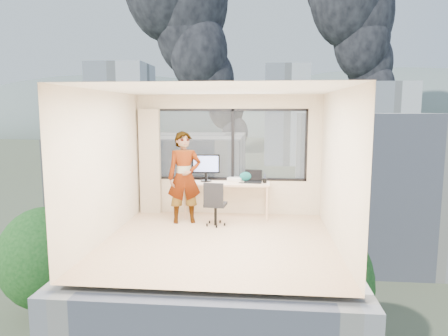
# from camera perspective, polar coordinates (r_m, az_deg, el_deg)

# --- Properties ---
(floor) EXTENTS (4.00, 4.00, 0.01)m
(floor) POSITION_cam_1_polar(r_m,az_deg,el_deg) (7.19, -0.76, -10.24)
(floor) COLOR #D7B98B
(floor) RESTS_ON ground
(ceiling) EXTENTS (4.00, 4.00, 0.01)m
(ceiling) POSITION_cam_1_polar(r_m,az_deg,el_deg) (6.83, -0.80, 10.94)
(ceiling) COLOR white
(ceiling) RESTS_ON ground
(wall_front) EXTENTS (4.00, 0.01, 2.60)m
(wall_front) POSITION_cam_1_polar(r_m,az_deg,el_deg) (4.93, -3.27, -3.13)
(wall_front) COLOR beige
(wall_front) RESTS_ON ground
(wall_left) EXTENTS (0.01, 4.00, 2.60)m
(wall_left) POSITION_cam_1_polar(r_m,az_deg,el_deg) (7.37, -16.42, 0.28)
(wall_left) COLOR beige
(wall_left) RESTS_ON ground
(wall_right) EXTENTS (0.01, 4.00, 2.60)m
(wall_right) POSITION_cam_1_polar(r_m,az_deg,el_deg) (6.97, 15.81, -0.14)
(wall_right) COLOR beige
(wall_right) RESTS_ON ground
(window_wall) EXTENTS (3.30, 0.16, 1.55)m
(window_wall) POSITION_cam_1_polar(r_m,az_deg,el_deg) (8.84, 0.93, 3.31)
(window_wall) COLOR black
(window_wall) RESTS_ON ground
(curtain) EXTENTS (0.45, 0.14, 2.30)m
(curtain) POSITION_cam_1_polar(r_m,az_deg,el_deg) (9.07, -10.35, 0.92)
(curtain) COLOR beige
(curtain) RESTS_ON floor
(desk) EXTENTS (1.80, 0.60, 0.75)m
(desk) POSITION_cam_1_polar(r_m,az_deg,el_deg) (8.68, 0.41, -4.46)
(desk) COLOR #DAB392
(desk) RESTS_ON floor
(chair) EXTENTS (0.51, 0.51, 0.90)m
(chair) POSITION_cam_1_polar(r_m,az_deg,el_deg) (8.02, -1.20, -4.95)
(chair) COLOR black
(chair) RESTS_ON floor
(person) EXTENTS (0.77, 0.61, 1.85)m
(person) POSITION_cam_1_polar(r_m,az_deg,el_deg) (8.20, -5.60, -1.33)
(person) COLOR #2D2D33
(person) RESTS_ON floor
(monitor) EXTENTS (0.60, 0.16, 0.59)m
(monitor) POSITION_cam_1_polar(r_m,az_deg,el_deg) (8.70, -2.55, 0.06)
(monitor) COLOR black
(monitor) RESTS_ON desk
(game_console) EXTENTS (0.37, 0.33, 0.08)m
(game_console) POSITION_cam_1_polar(r_m,az_deg,el_deg) (8.82, 1.66, -1.53)
(game_console) COLOR white
(game_console) RESTS_ON desk
(laptop) EXTENTS (0.40, 0.42, 0.24)m
(laptop) POSITION_cam_1_polar(r_m,az_deg,el_deg) (8.58, 4.10, -1.27)
(laptop) COLOR black
(laptop) RESTS_ON desk
(cellphone) EXTENTS (0.12, 0.08, 0.01)m
(cellphone) POSITION_cam_1_polar(r_m,az_deg,el_deg) (8.53, 2.49, -2.09)
(cellphone) COLOR black
(cellphone) RESTS_ON desk
(pen_cup) EXTENTS (0.09, 0.09, 0.11)m
(pen_cup) POSITION_cam_1_polar(r_m,az_deg,el_deg) (8.57, 5.75, -1.75)
(pen_cup) COLOR black
(pen_cup) RESTS_ON desk
(handbag) EXTENTS (0.27, 0.14, 0.21)m
(handbag) POSITION_cam_1_polar(r_m,az_deg,el_deg) (8.74, 3.09, -1.20)
(handbag) COLOR #0C4A49
(handbag) RESTS_ON desk
(exterior_ground) EXTENTS (400.00, 400.00, 0.04)m
(exterior_ground) POSITION_cam_1_polar(r_m,az_deg,el_deg) (127.82, 5.00, 0.71)
(exterior_ground) COLOR #515B3D
(exterior_ground) RESTS_ON ground
(near_bldg_a) EXTENTS (16.00, 12.00, 14.00)m
(near_bldg_a) POSITION_cam_1_polar(r_m,az_deg,el_deg) (39.16, -9.23, -5.73)
(near_bldg_a) COLOR #C1B4A2
(near_bldg_a) RESTS_ON exterior_ground
(near_bldg_b) EXTENTS (14.00, 13.00, 16.00)m
(near_bldg_b) POSITION_cam_1_polar(r_m,az_deg,el_deg) (46.91, 19.20, -2.55)
(near_bldg_b) COLOR white
(near_bldg_b) RESTS_ON exterior_ground
(far_tower_a) EXTENTS (14.00, 14.00, 28.00)m
(far_tower_a) POSITION_cam_1_polar(r_m,az_deg,el_deg) (107.90, -14.07, 6.61)
(far_tower_a) COLOR silver
(far_tower_a) RESTS_ON exterior_ground
(far_tower_b) EXTENTS (13.00, 13.00, 30.00)m
(far_tower_b) POSITION_cam_1_polar(r_m,az_deg,el_deg) (127.00, 8.72, 7.38)
(far_tower_b) COLOR silver
(far_tower_b) RESTS_ON exterior_ground
(far_tower_c) EXTENTS (15.00, 15.00, 26.00)m
(far_tower_c) POSITION_cam_1_polar(r_m,az_deg,el_deg) (153.35, 22.29, 6.23)
(far_tower_c) COLOR silver
(far_tower_c) RESTS_ON exterior_ground
(far_tower_d) EXTENTS (16.00, 14.00, 22.00)m
(far_tower_d) POSITION_cam_1_polar(r_m,az_deg,el_deg) (168.22, -15.88, 5.95)
(far_tower_d) COLOR silver
(far_tower_d) RESTS_ON exterior_ground
(hill_a) EXTENTS (288.00, 216.00, 90.00)m
(hill_a) POSITION_cam_1_polar(r_m,az_deg,el_deg) (348.75, -14.95, 5.10)
(hill_a) COLOR slate
(hill_a) RESTS_ON exterior_ground
(hill_b) EXTENTS (300.00, 220.00, 96.00)m
(hill_b) POSITION_cam_1_polar(r_m,az_deg,el_deg) (341.91, 22.32, 4.72)
(hill_b) COLOR slate
(hill_b) RESTS_ON exterior_ground
(tree_a) EXTENTS (7.00, 7.00, 8.00)m
(tree_a) POSITION_cam_1_polar(r_m,az_deg,el_deg) (35.48, -23.81, -12.88)
(tree_a) COLOR #184918
(tree_a) RESTS_ON exterior_ground
(tree_b) EXTENTS (7.60, 7.60, 9.00)m
(tree_b) POSITION_cam_1_polar(r_m,az_deg,el_deg) (27.62, 12.20, -17.33)
(tree_b) COLOR #184918
(tree_b) RESTS_ON exterior_ground
(smoke_plume_a) EXTENTS (40.00, 24.00, 90.00)m
(smoke_plume_a) POSITION_cam_1_polar(r_m,az_deg,el_deg) (161.39, 1.52, 21.20)
(smoke_plume_a) COLOR black
(smoke_plume_a) RESTS_ON exterior_ground
(smoke_plume_b) EXTENTS (30.00, 18.00, 70.00)m
(smoke_plume_b) POSITION_cam_1_polar(r_m,az_deg,el_deg) (186.57, 23.06, 15.04)
(smoke_plume_b) COLOR black
(smoke_plume_b) RESTS_ON exterior_ground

